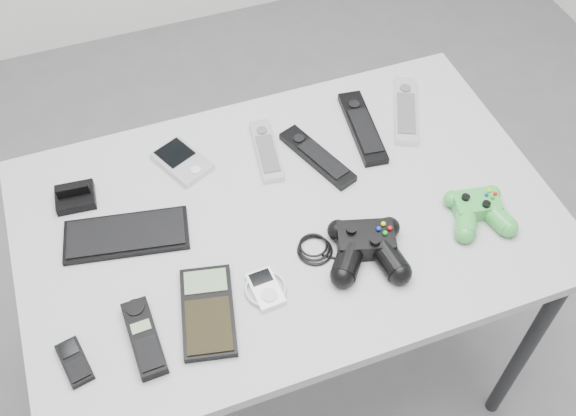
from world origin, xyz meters
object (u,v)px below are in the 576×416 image
object	(u,v)px
pda_keyboard	(126,235)
mobile_phone	(74,362)
remote_black_b	(362,127)
controller_green	(478,209)
pda	(182,161)
controller_black	(367,246)
remote_black_a	(317,156)
desk	(288,232)
remote_silver_a	(266,150)
remote_silver_b	(406,110)
cordless_handset	(144,338)
mp3_player	(266,289)
calculator	(208,311)

from	to	relation	value
pda_keyboard	mobile_phone	distance (m)	0.28
remote_black_b	controller_green	size ratio (longest dim) A/B	1.62
pda	controller_black	distance (m)	0.46
remote_black_a	pda	bearing A→B (deg)	141.98
pda_keyboard	mobile_phone	xyz separation A→B (m)	(-0.14, -0.24, 0.00)
desk	mobile_phone	size ratio (longest dim) A/B	12.14
remote_silver_a	remote_black_a	world-z (taller)	same
remote_black_a	controller_black	bearing A→B (deg)	-110.96
controller_black	controller_green	world-z (taller)	controller_black
remote_silver_b	pda	bearing A→B (deg)	-157.51
pda	controller_green	distance (m)	0.64
pda_keyboard	remote_black_a	xyz separation A→B (m)	(0.44, 0.07, 0.00)
remote_black_a	cordless_handset	distance (m)	0.55
cordless_handset	mp3_player	size ratio (longest dim) A/B	1.83
remote_silver_a	mp3_player	xyz separation A→B (m)	(-0.12, -0.34, -0.00)
desk	controller_black	bearing A→B (deg)	-52.92
remote_black_b	controller_black	bearing A→B (deg)	-105.55
remote_black_a	remote_silver_b	xyz separation A→B (m)	(0.25, 0.07, 0.00)
desk	remote_black_a	distance (m)	0.18
remote_silver_b	desk	bearing A→B (deg)	-127.71
remote_silver_a	calculator	xyz separation A→B (m)	(-0.24, -0.35, -0.00)
mp3_player	pda_keyboard	bearing A→B (deg)	132.52
pda_keyboard	cordless_handset	xyz separation A→B (m)	(-0.02, -0.24, 0.00)
remote_silver_a	cordless_handset	world-z (taller)	cordless_handset
pda_keyboard	controller_green	size ratio (longest dim) A/B	1.77
remote_silver_b	calculator	world-z (taller)	remote_silver_b
pda_keyboard	controller_green	distance (m)	0.72
remote_black_b	cordless_handset	distance (m)	0.69
remote_silver_a	remote_silver_b	size ratio (longest dim) A/B	0.83
pda_keyboard	remote_silver_b	world-z (taller)	remote_silver_b
remote_silver_a	controller_green	xyz separation A→B (m)	(0.35, -0.32, 0.01)
calculator	controller_black	size ratio (longest dim) A/B	0.71
remote_silver_a	cordless_handset	bearing A→B (deg)	-126.29
mp3_player	controller_green	distance (m)	0.47
pda_keyboard	desk	bearing A→B (deg)	0.78
desk	remote_black_a	size ratio (longest dim) A/B	5.37
remote_silver_a	controller_green	bearing A→B (deg)	-33.94
remote_black_a	mp3_player	world-z (taller)	remote_black_a
controller_green	cordless_handset	bearing A→B (deg)	-165.84
desk	pda_keyboard	size ratio (longest dim) A/B	4.45
remote_black_b	calculator	size ratio (longest dim) A/B	1.20
remote_black_b	calculator	xyz separation A→B (m)	(-0.47, -0.34, -0.00)
desk	remote_silver_b	bearing A→B (deg)	27.34
controller_green	pda_keyboard	bearing A→B (deg)	174.66
controller_green	remote_black_a	bearing A→B (deg)	144.53
remote_silver_a	controller_black	size ratio (longest dim) A/B	0.67
desk	controller_green	world-z (taller)	controller_green
pda	calculator	xyz separation A→B (m)	(-0.05, -0.38, -0.00)
remote_silver_a	cordless_handset	size ratio (longest dim) A/B	1.16
pda_keyboard	remote_silver_a	xyz separation A→B (m)	(0.34, 0.12, 0.00)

